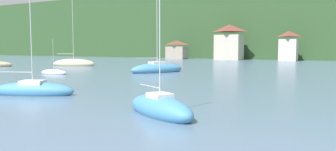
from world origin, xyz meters
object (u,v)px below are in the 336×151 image
Objects in this scene: shore_building_central at (289,46)px; sailboat_far_4 at (74,64)px; shore_building_west at (177,50)px; sailboat_far_9 at (157,69)px; shore_building_westcentral at (229,43)px; sailboat_mid_1 at (33,90)px; sailboat_near_8 at (160,108)px; sailboat_mid_0 at (54,73)px.

sailboat_far_4 is at bearing -126.58° from shore_building_central.
shore_building_west is at bearing -179.03° from shore_building_central.
sailboat_far_9 is at bearing -101.76° from shore_building_central.
shore_building_westcentral reaches higher than sailboat_mid_1.
shore_building_central is 0.82× the size of sailboat_mid_1.
sailboat_far_9 is (-14.73, 25.23, 0.11)m from sailboat_near_8.
shore_building_central is 1.60× the size of sailboat_mid_0.
sailboat_mid_0 is 0.51× the size of sailboat_mid_1.
shore_building_west is 0.47× the size of sailboat_far_4.
sailboat_mid_0 is 0.71× the size of sailboat_near_8.
shore_building_westcentral is (15.99, 1.09, 2.10)m from shore_building_west.
sailboat_mid_0 is at bearing -94.53° from shore_building_westcentral.
sailboat_mid_1 is at bearing -144.61° from sailboat_far_9.
shore_building_westcentral reaches higher than sailboat_mid_0.
sailboat_near_8 is at bearing -60.69° from sailboat_far_4.
sailboat_near_8 is at bearing -31.97° from sailboat_mid_1.
sailboat_mid_0 is at bearing 109.92° from sailboat_mid_1.
sailboat_far_4 reaches higher than sailboat_mid_0.
sailboat_far_4 reaches higher than shore_building_west.
sailboat_mid_0 is 0.45× the size of sailboat_far_9.
sailboat_mid_1 is at bearing -71.27° from shore_building_west.
sailboat_far_9 is at bearing -83.61° from shore_building_westcentral.
sailboat_far_4 is 1.88× the size of sailboat_near_8.
sailboat_far_4 is at bearing 101.80° from sailboat_far_9.
sailboat_mid_1 reaches higher than sailboat_near_8.
sailboat_far_4 is (-16.18, -43.90, -4.36)m from shore_building_westcentral.
shore_building_west is 0.56× the size of sailboat_far_9.
shore_building_west is 0.64× the size of sailboat_mid_1.
shore_building_westcentral is 2.05× the size of sailboat_mid_0.
sailboat_mid_1 is at bearing -70.03° from sailboat_far_4.
sailboat_far_4 is 22.73m from sailboat_far_9.
sailboat_near_8 is at bearing -86.66° from shore_building_central.
sailboat_far_9 reaches higher than sailboat_mid_0.
shore_building_westcentral is at bearing 73.60° from sailboat_mid_1.
shore_building_westcentral reaches higher than sailboat_near_8.
sailboat_far_9 is at bearing 149.87° from sailboat_near_8.
sailboat_near_8 is (20.36, -75.51, -4.45)m from shore_building_westcentral.
sailboat_far_4 reaches higher than shore_building_central.
sailboat_far_4 is (-11.47, 15.48, 0.24)m from sailboat_mid_0.
sailboat_mid_0 is 29.81m from sailboat_near_8.
sailboat_mid_0 is at bearing -79.05° from shore_building_west.
shore_building_westcentral is 1.28× the size of shore_building_central.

